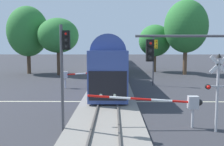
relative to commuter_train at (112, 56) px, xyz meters
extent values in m
plane|color=#333338|center=(0.00, -26.45, -2.73)|extent=(220.00, 220.00, 0.00)
cube|color=beige|center=(0.00, -26.45, -2.73)|extent=(44.00, 0.20, 0.01)
cube|color=gray|center=(0.00, -26.45, -2.64)|extent=(4.40, 80.00, 0.18)
cube|color=#56514C|center=(-0.72, -26.45, -2.48)|extent=(0.10, 80.00, 0.14)
cube|color=#56514C|center=(0.71, -26.45, -2.48)|extent=(0.10, 80.00, 0.14)
cube|color=#384C93|center=(0.00, -20.44, -0.46)|extent=(3.00, 16.69, 3.90)
cube|color=black|center=(0.00, -28.81, -1.05)|extent=(2.76, 0.08, 2.15)
cylinder|color=#384C93|center=(0.00, -20.44, 1.37)|extent=(2.76, 15.02, 2.76)
sphere|color=#F4F2CC|center=(-0.50, -28.82, -1.73)|extent=(0.24, 0.24, 0.24)
sphere|color=#F4F2CC|center=(0.50, -28.82, -1.73)|extent=(0.24, 0.24, 0.24)
cube|color=silver|center=(0.00, -0.48, -0.11)|extent=(3.00, 21.44, 4.60)
cube|color=black|center=(1.51, -0.48, 0.19)|extent=(0.04, 19.29, 0.90)
cube|color=#193899|center=(1.52, -0.48, -1.26)|extent=(0.04, 19.72, 0.36)
cube|color=silver|center=(0.00, 21.86, -0.11)|extent=(3.00, 21.44, 4.60)
cube|color=black|center=(1.51, 21.86, 0.19)|extent=(0.04, 19.29, 0.90)
cube|color=#193899|center=(1.52, 21.86, -1.26)|extent=(0.04, 19.72, 0.36)
cylinder|color=#B7B7BC|center=(4.85, -33.07, -2.18)|extent=(0.14, 0.14, 1.10)
cube|color=#B7B7BC|center=(4.85, -33.07, -1.28)|extent=(0.56, 0.40, 0.70)
sphere|color=black|center=(5.20, -33.07, -1.28)|extent=(0.36, 0.36, 0.36)
cylinder|color=red|center=(4.27, -33.07, -1.24)|extent=(1.17, 0.12, 0.19)
cylinder|color=white|center=(3.11, -33.07, -1.17)|extent=(1.17, 0.12, 0.19)
cylinder|color=red|center=(1.95, -33.07, -1.10)|extent=(1.17, 0.12, 0.19)
cylinder|color=white|center=(0.78, -33.07, -1.02)|extent=(1.17, 0.12, 0.19)
cylinder|color=red|center=(-0.38, -33.07, -0.95)|extent=(1.17, 0.12, 0.19)
sphere|color=red|center=(-0.96, -33.07, -0.92)|extent=(0.14, 0.14, 0.14)
cylinder|color=#B2B2B7|center=(5.90, -33.74, -0.75)|extent=(0.14, 0.14, 3.96)
cube|color=white|center=(5.90, -33.76, 0.88)|extent=(0.98, 0.05, 0.98)
cube|color=white|center=(5.90, -33.76, 0.88)|extent=(0.98, 0.05, 0.98)
cube|color=#B2B2B7|center=(5.90, -33.74, -0.28)|extent=(1.10, 0.08, 0.08)
cylinder|color=black|center=(5.35, -33.84, -0.28)|extent=(0.26, 0.18, 0.26)
sphere|color=red|center=(5.35, -33.94, -0.28)|extent=(0.20, 0.20, 0.20)
cone|color=black|center=(5.90, -33.74, 1.35)|extent=(0.28, 0.28, 0.22)
cylinder|color=#B7B7BC|center=(-4.86, -19.82, -2.18)|extent=(0.14, 0.14, 1.10)
cube|color=#B7B7BC|center=(-4.86, -19.82, -1.28)|extent=(0.56, 0.40, 0.70)
sphere|color=black|center=(-5.21, -19.82, -1.28)|extent=(0.36, 0.36, 0.36)
cylinder|color=red|center=(-4.30, -19.82, -1.24)|extent=(1.13, 0.12, 0.20)
cylinder|color=white|center=(-3.17, -19.82, -1.16)|extent=(1.13, 0.12, 0.20)
cylinder|color=red|center=(-2.04, -19.82, -1.08)|extent=(1.13, 0.12, 0.20)
cylinder|color=white|center=(-0.92, -19.82, -1.00)|extent=(1.13, 0.12, 0.20)
cylinder|color=red|center=(0.21, -19.82, -0.92)|extent=(1.13, 0.12, 0.20)
sphere|color=red|center=(0.77, -19.82, -0.88)|extent=(0.14, 0.14, 0.14)
cylinder|color=#4C4C51|center=(3.66, -35.35, 2.29)|extent=(4.48, 0.12, 0.12)
cube|color=black|center=(2.09, -35.35, 1.64)|extent=(0.34, 0.26, 1.00)
sphere|color=red|center=(2.09, -35.50, 1.96)|extent=(0.20, 0.20, 0.20)
cylinder|color=black|center=(2.09, -35.53, 1.96)|extent=(0.24, 0.10, 0.24)
sphere|color=#262626|center=(2.09, -35.50, 1.64)|extent=(0.20, 0.20, 0.20)
cylinder|color=black|center=(2.09, -35.53, 1.64)|extent=(0.24, 0.10, 0.24)
sphere|color=#262626|center=(2.09, -35.50, 1.32)|extent=(0.20, 0.20, 0.20)
cylinder|color=black|center=(2.09, -35.53, 1.32)|extent=(0.24, 0.10, 0.24)
cylinder|color=#4C4C51|center=(-2.28, -33.73, 0.11)|extent=(0.16, 0.16, 5.67)
cube|color=black|center=(-2.00, -33.73, 2.14)|extent=(0.34, 0.26, 1.00)
sphere|color=red|center=(-2.00, -33.88, 2.46)|extent=(0.20, 0.20, 0.20)
cylinder|color=black|center=(-2.00, -33.91, 2.46)|extent=(0.24, 0.10, 0.24)
sphere|color=#262626|center=(-2.00, -33.88, 2.14)|extent=(0.20, 0.20, 0.20)
cylinder|color=black|center=(-2.00, -33.91, 2.14)|extent=(0.24, 0.10, 0.24)
sphere|color=#262626|center=(-2.00, -33.88, 1.82)|extent=(0.20, 0.20, 0.20)
cylinder|color=black|center=(-2.00, -33.91, 1.82)|extent=(0.24, 0.10, 0.24)
cylinder|color=#4C4C51|center=(4.91, -17.98, 0.03)|extent=(0.16, 0.16, 5.53)
cube|color=gold|center=(5.19, -17.98, 2.00)|extent=(0.34, 0.26, 1.00)
sphere|color=red|center=(5.19, -18.13, 2.32)|extent=(0.20, 0.20, 0.20)
cylinder|color=gold|center=(5.19, -18.16, 2.32)|extent=(0.24, 0.10, 0.24)
sphere|color=#262626|center=(5.19, -18.13, 2.00)|extent=(0.20, 0.20, 0.20)
cylinder|color=gold|center=(5.19, -18.16, 2.00)|extent=(0.24, 0.10, 0.24)
sphere|color=#262626|center=(5.19, -18.13, 1.68)|extent=(0.20, 0.20, 0.20)
cylinder|color=gold|center=(5.19, -18.16, 1.68)|extent=(0.24, 0.10, 0.24)
cylinder|color=brown|center=(7.50, -2.48, -1.04)|extent=(0.58, 0.58, 3.38)
ellipsoid|color=#2D7533|center=(7.50, -2.48, 2.70)|extent=(5.55, 5.55, 5.48)
cylinder|color=#4C3828|center=(-8.15, -7.64, -0.67)|extent=(0.60, 0.60, 4.12)
ellipsoid|color=#2D7533|center=(-8.15, -7.64, 3.39)|extent=(6.25, 6.25, 5.31)
cylinder|color=brown|center=(11.62, -6.76, -0.49)|extent=(0.63, 0.63, 4.47)
ellipsoid|color=#2D7533|center=(11.62, -6.76, 4.81)|extent=(6.72, 6.72, 8.18)
cylinder|color=#4C3828|center=(-13.51, -5.54, -0.82)|extent=(0.61, 0.61, 3.82)
ellipsoid|color=#2D7533|center=(-13.51, -5.54, 4.12)|extent=(6.57, 6.57, 8.07)
camera|label=1|loc=(0.47, -47.00, 1.87)|focal=40.87mm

